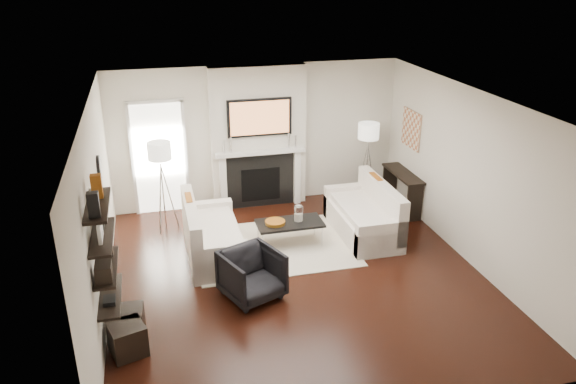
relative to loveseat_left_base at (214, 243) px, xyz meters
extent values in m
plane|color=black|center=(1.14, -0.99, -0.21)|extent=(6.00, 6.00, 0.00)
plane|color=white|center=(1.14, -0.99, 2.49)|extent=(6.00, 6.00, 0.00)
plane|color=silver|center=(1.14, 2.01, 1.14)|extent=(5.50, 0.00, 5.50)
plane|color=silver|center=(1.14, -3.99, 1.14)|extent=(5.50, 0.00, 5.50)
plane|color=silver|center=(-1.61, -0.99, 1.14)|extent=(0.00, 6.00, 6.00)
plane|color=silver|center=(3.89, -0.99, 1.14)|extent=(0.00, 6.00, 6.00)
cube|color=silver|center=(1.14, 1.89, 1.14)|extent=(1.80, 0.25, 2.70)
cube|color=black|center=(1.14, 1.75, 0.31)|extent=(1.30, 0.02, 1.04)
cube|color=black|center=(1.14, 1.75, 0.24)|extent=(0.75, 0.02, 0.65)
cube|color=white|center=(0.42, 1.72, 0.34)|extent=(0.12, 0.08, 1.10)
cube|color=white|center=(1.86, 1.72, 0.34)|extent=(0.12, 0.08, 1.10)
cube|color=white|center=(1.14, 1.70, 0.91)|extent=(1.70, 0.18, 0.07)
cube|color=black|center=(1.14, 1.73, 1.57)|extent=(1.20, 0.06, 0.70)
cube|color=#BF723F|center=(1.14, 1.69, 1.57)|extent=(1.10, 0.00, 0.62)
cylinder|color=silver|center=(0.59, 1.71, 1.09)|extent=(0.04, 0.04, 0.30)
cylinder|color=silver|center=(0.46, 1.71, 1.06)|extent=(0.04, 0.04, 0.24)
cylinder|color=silver|center=(1.69, 1.71, 1.09)|extent=(0.04, 0.04, 0.30)
cylinder|color=silver|center=(1.82, 1.71, 1.06)|extent=(0.04, 0.04, 0.24)
cube|color=white|center=(-0.71, 1.99, 0.84)|extent=(0.90, 0.02, 2.10)
cube|color=white|center=(-1.19, 1.97, 0.84)|extent=(0.06, 0.06, 2.16)
cube|color=white|center=(-0.23, 1.97, 0.84)|extent=(0.06, 0.06, 2.16)
cube|color=white|center=(-0.71, 1.97, 1.92)|extent=(1.02, 0.06, 0.06)
cube|color=beige|center=(0.99, 0.03, -0.20)|extent=(2.60, 2.00, 0.01)
cube|color=silver|center=(0.00, 0.00, 0.00)|extent=(0.85, 1.80, 0.42)
cube|color=silver|center=(-0.33, 0.00, 0.32)|extent=(0.18, 1.80, 0.80)
cube|color=silver|center=(0.00, -0.81, 0.09)|extent=(0.85, 0.18, 0.60)
cube|color=silver|center=(0.00, 0.81, 0.09)|extent=(0.85, 0.18, 0.60)
cube|color=silver|center=(0.05, 0.00, 0.26)|extent=(0.63, 1.44, 0.10)
cube|color=#904A11|center=(-0.33, 0.30, 0.52)|extent=(0.10, 0.42, 0.42)
cube|color=black|center=(-0.33, -0.30, 0.51)|extent=(0.10, 0.40, 0.40)
cube|color=silver|center=(2.61, 0.13, 0.00)|extent=(0.85, 1.80, 0.42)
cube|color=silver|center=(2.94, 0.13, 0.32)|extent=(0.18, 1.80, 0.80)
cube|color=silver|center=(2.61, -0.68, 0.09)|extent=(0.85, 0.18, 0.60)
cube|color=silver|center=(2.61, 0.94, 0.09)|extent=(0.85, 0.18, 0.60)
cube|color=silver|center=(2.56, 0.13, 0.26)|extent=(0.63, 1.44, 0.10)
cube|color=#904A11|center=(2.94, 0.43, 0.52)|extent=(0.10, 0.42, 0.42)
cube|color=black|center=(2.94, -0.17, 0.51)|extent=(0.10, 0.40, 0.40)
cube|color=black|center=(1.28, 0.04, 0.19)|extent=(1.10, 0.55, 0.04)
cylinder|color=silver|center=(0.78, -0.18, -0.02)|extent=(0.02, 0.02, 0.38)
cylinder|color=silver|center=(1.78, -0.18, -0.02)|extent=(0.02, 0.02, 0.38)
cylinder|color=silver|center=(0.78, 0.26, -0.02)|extent=(0.02, 0.02, 0.38)
cylinder|color=silver|center=(1.78, 0.26, -0.02)|extent=(0.02, 0.02, 0.38)
cylinder|color=white|center=(1.43, 0.04, 0.35)|extent=(0.15, 0.15, 0.26)
cylinder|color=white|center=(1.43, 0.04, 0.29)|extent=(0.09, 0.09, 0.14)
cylinder|color=#B36F1D|center=(1.03, 0.04, 0.24)|extent=(0.33, 0.33, 0.06)
imported|color=black|center=(0.37, -1.35, 0.18)|extent=(0.97, 0.94, 0.78)
cylinder|color=silver|center=(-0.71, 1.22, 0.39)|extent=(0.02, 0.02, 1.20)
cylinder|color=white|center=(-0.71, 1.22, 1.24)|extent=(0.40, 0.40, 0.30)
cylinder|color=silver|center=(-0.60, 1.22, 0.39)|extent=(0.25, 0.02, 1.23)
cylinder|color=silver|center=(-0.77, 1.32, 0.39)|extent=(0.14, 0.22, 1.23)
cylinder|color=silver|center=(-0.77, 1.13, 0.39)|extent=(0.14, 0.22, 1.23)
cylinder|color=silver|center=(3.19, 1.46, 0.39)|extent=(0.02, 0.02, 1.20)
cylinder|color=white|center=(3.19, 1.46, 1.24)|extent=(0.40, 0.40, 0.30)
cylinder|color=silver|center=(3.30, 1.46, 0.39)|extent=(0.25, 0.02, 1.23)
cylinder|color=silver|center=(3.13, 1.56, 0.39)|extent=(0.14, 0.22, 1.23)
cylinder|color=silver|center=(3.13, 1.37, 0.39)|extent=(0.14, 0.22, 1.23)
cube|color=black|center=(3.71, 0.93, 0.52)|extent=(0.35, 1.20, 0.04)
cube|color=black|center=(3.71, 0.38, 0.14)|extent=(0.30, 0.04, 0.71)
cube|color=black|center=(3.71, 1.48, 0.14)|extent=(0.30, 0.04, 0.71)
cube|color=tan|center=(3.87, 1.06, 1.34)|extent=(0.03, 0.70, 0.70)
cube|color=black|center=(-1.48, -1.99, 0.49)|extent=(0.25, 1.00, 0.03)
cube|color=black|center=(-1.48, -1.99, 0.89)|extent=(0.25, 1.00, 0.04)
cube|color=black|center=(-1.48, -1.99, 1.29)|extent=(0.25, 1.00, 0.04)
cube|color=black|center=(-1.48, -1.99, 1.69)|extent=(0.25, 1.00, 0.04)
cube|color=black|center=(-1.48, -2.34, 1.85)|extent=(0.12, 0.10, 0.28)
cube|color=#904A11|center=(-1.48, -1.80, 1.85)|extent=(0.12, 0.10, 0.28)
cube|color=white|center=(-1.48, -2.08, 1.42)|extent=(0.04, 0.30, 0.22)
cube|color=black|center=(-1.48, -1.74, 1.40)|extent=(0.04, 0.22, 0.18)
cube|color=black|center=(-1.48, -2.30, 1.01)|extent=(0.18, 0.25, 0.20)
cube|color=black|center=(-1.48, -1.72, 0.97)|extent=(0.15, 0.12, 0.12)
cube|color=black|center=(-1.48, -2.15, 0.53)|extent=(0.14, 0.20, 0.05)
cube|color=white|center=(-1.48, -1.78, 0.60)|extent=(0.10, 0.10, 0.18)
cylinder|color=black|center=(-1.59, -0.09, 1.49)|extent=(0.04, 0.34, 0.34)
cylinder|color=white|center=(-1.57, -0.09, 1.49)|extent=(0.01, 0.29, 0.29)
cube|color=black|center=(-1.33, -1.88, -0.01)|extent=(0.42, 0.42, 0.40)
cube|color=black|center=(-1.33, -2.20, -0.01)|extent=(0.50, 0.50, 0.40)
camera|label=1|loc=(-0.83, -8.10, 4.24)|focal=35.00mm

